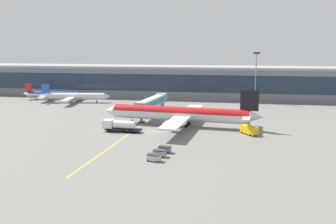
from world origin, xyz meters
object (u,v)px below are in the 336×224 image
object	(u,v)px
commuter_jet_near	(52,94)
main_airliner	(180,114)
fuel_tanker	(119,126)
baggage_cart_0	(154,157)
commuter_jet_far	(74,96)
crew_van	(249,130)
baggage_cart_2	(165,149)
baggage_cart_1	(160,153)

from	to	relation	value
commuter_jet_near	main_airliner	bearing A→B (deg)	-34.09
main_airliner	fuel_tanker	bearing A→B (deg)	-146.72
main_airliner	fuel_tanker	distance (m)	18.56
baggage_cart_0	commuter_jet_far	distance (m)	87.14
commuter_jet_far	fuel_tanker	bearing A→B (deg)	-53.35
crew_van	commuter_jet_far	distance (m)	83.18
baggage_cart_2	commuter_jet_far	bearing A→B (deg)	128.48
baggage_cart_2	commuter_jet_near	world-z (taller)	commuter_jet_near
fuel_tanker	commuter_jet_near	xyz separation A→B (m)	(-49.03, 53.74, 0.78)
main_airliner	baggage_cart_1	size ratio (longest dim) A/B	16.95
fuel_tanker	baggage_cart_1	world-z (taller)	fuel_tanker
fuel_tanker	baggage_cart_0	xyz separation A→B (m)	(15.02, -23.50, -0.96)
fuel_tanker	commuter_jet_far	world-z (taller)	commuter_jet_far
fuel_tanker	baggage_cart_1	distance (m)	25.62
main_airliner	crew_van	size ratio (longest dim) A/B	9.32
crew_van	baggage_cart_2	world-z (taller)	crew_van
commuter_jet_far	crew_van	bearing A→B (deg)	-32.09
crew_van	baggage_cart_0	bearing A→B (deg)	-126.73
commuter_jet_near	crew_van	bearing A→B (deg)	-30.91
fuel_tanker	main_airliner	bearing A→B (deg)	33.28
baggage_cart_0	commuter_jet_far	size ratio (longest dim) A/B	0.09
baggage_cart_1	commuter_jet_far	bearing A→B (deg)	126.88
crew_van	commuter_jet_far	xyz separation A→B (m)	(-70.47, 44.18, 1.42)
baggage_cart_0	commuter_jet_near	xyz separation A→B (m)	(-64.05, 77.24, 1.74)
fuel_tanker	baggage_cart_0	size ratio (longest dim) A/B	3.80
baggage_cart_1	commuter_jet_far	xyz separation A→B (m)	(-50.94, 67.90, 1.95)
fuel_tanker	commuter_jet_far	size ratio (longest dim) A/B	0.36
baggage_cart_2	baggage_cart_0	bearing A→B (deg)	-99.51
crew_van	commuter_jet_near	xyz separation A→B (m)	(-84.11, 50.36, 1.21)
fuel_tanker	baggage_cart_0	bearing A→B (deg)	-57.42
fuel_tanker	crew_van	world-z (taller)	fuel_tanker
main_airliner	commuter_jet_near	distance (m)	77.84
commuter_jet_far	baggage_cart_0	bearing A→B (deg)	-54.65
main_airliner	commuter_jet_near	size ratio (longest dim) A/B	1.79
baggage_cart_1	commuter_jet_near	size ratio (longest dim) A/B	0.11
main_airliner	baggage_cart_1	bearing A→B (deg)	-89.77
baggage_cart_2	commuter_jet_near	distance (m)	96.29
baggage_cart_2	commuter_jet_far	distance (m)	82.73
baggage_cart_0	main_airliner	bearing A→B (deg)	89.31
main_airliner	baggage_cart_2	xyz separation A→B (m)	(0.65, -27.31, -2.94)
main_airliner	commuter_jet_far	world-z (taller)	main_airliner
main_airliner	baggage_cart_1	distance (m)	30.61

